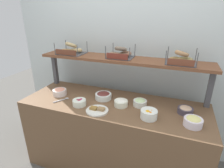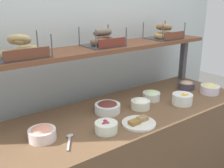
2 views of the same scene
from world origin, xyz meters
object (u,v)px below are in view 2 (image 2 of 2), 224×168
(bowl_cream_cheese, at_px, (141,103))
(serving_plate_white, at_px, (139,123))
(bowl_lox_spread, at_px, (42,133))
(serving_spoon_near_plate, at_px, (69,139))
(bagel_basket_sesame, at_px, (20,49))
(bowl_beet_salad, at_px, (106,127))
(bowl_chocolate_spread, at_px, (107,107))
(bowl_hummus, at_px, (186,85))
(bagel_basket_everything, at_px, (164,33))
(bowl_fruit_salad, at_px, (182,99))
(bowl_scallion_spread, at_px, (151,95))
(bagel_basket_poppy, at_px, (103,39))
(bowl_egg_salad, at_px, (210,89))

(bowl_cream_cheese, relative_size, serving_plate_white, 0.64)
(bowl_lox_spread, distance_m, serving_spoon_near_plate, 0.16)
(bowl_cream_cheese, distance_m, bagel_basket_sesame, 0.91)
(bowl_cream_cheese, distance_m, bowl_beet_salad, 0.43)
(bowl_chocolate_spread, xyz_separation_m, bowl_hummus, (0.86, -0.01, -0.00))
(bowl_hummus, bearing_deg, bowl_cream_cheese, -172.64)
(bowl_lox_spread, bearing_deg, bagel_basket_everything, 12.67)
(bowl_fruit_salad, distance_m, bowl_scallion_spread, 0.24)
(bowl_hummus, height_order, serving_spoon_near_plate, bowl_hummus)
(bowl_fruit_salad, bearing_deg, bagel_basket_poppy, 133.93)
(bowl_chocolate_spread, bearing_deg, bowl_lox_spread, -170.81)
(bowl_egg_salad, distance_m, serving_spoon_near_plate, 1.32)
(bowl_lox_spread, distance_m, bowl_hummus, 1.38)
(bowl_lox_spread, height_order, bowl_chocolate_spread, bowl_lox_spread)
(serving_plate_white, height_order, bagel_basket_everything, bagel_basket_everything)
(serving_spoon_near_plate, bearing_deg, bagel_basket_poppy, 38.23)
(serving_plate_white, bearing_deg, bowl_cream_cheese, 45.30)
(bowl_hummus, bearing_deg, bagel_basket_poppy, 162.58)
(bowl_cream_cheese, bearing_deg, bowl_fruit_salad, -22.87)
(bowl_fruit_salad, xyz_separation_m, bowl_scallion_spread, (-0.13, 0.20, -0.00))
(bowl_chocolate_spread, distance_m, bowl_hummus, 0.86)
(bowl_fruit_salad, height_order, bowl_beet_salad, bowl_fruit_salad)
(bowl_hummus, bearing_deg, bowl_beet_salad, -167.93)
(bowl_lox_spread, bearing_deg, bowl_scallion_spread, 4.25)
(bowl_beet_salad, relative_size, bagel_basket_poppy, 0.50)
(serving_plate_white, bearing_deg, bowl_egg_salad, 4.58)
(bagel_basket_poppy, bearing_deg, bowl_fruit_salad, -46.07)
(bowl_lox_spread, bearing_deg, bagel_basket_sesame, 86.67)
(bowl_egg_salad, relative_size, bowl_cream_cheese, 1.11)
(bowl_lox_spread, height_order, bowl_hummus, bowl_lox_spread)
(serving_spoon_near_plate, distance_m, bagel_basket_sesame, 0.62)
(bowl_scallion_spread, bearing_deg, bagel_basket_poppy, 141.37)
(serving_spoon_near_plate, bearing_deg, bowl_hummus, 7.98)
(bowl_chocolate_spread, bearing_deg, bagel_basket_poppy, 62.16)
(serving_plate_white, bearing_deg, bowl_fruit_salad, 6.32)
(bowl_hummus, xyz_separation_m, bagel_basket_poppy, (-0.74, 0.23, 0.44))
(bowl_cream_cheese, bearing_deg, serving_plate_white, -134.70)
(bowl_fruit_salad, height_order, bagel_basket_everything, bagel_basket_everything)
(bowl_fruit_salad, xyz_separation_m, bagel_basket_poppy, (-0.43, 0.44, 0.43))
(bowl_beet_salad, bearing_deg, bowl_hummus, 12.07)
(bowl_egg_salad, distance_m, bowl_fruit_salad, 0.37)
(bowl_cream_cheese, distance_m, bagel_basket_everything, 0.74)
(serving_spoon_near_plate, xyz_separation_m, bagel_basket_poppy, (0.52, 0.41, 0.47))
(bowl_egg_salad, relative_size, bagel_basket_poppy, 0.56)
(bowl_hummus, height_order, bagel_basket_everything, bagel_basket_everything)
(bowl_chocolate_spread, relative_size, bagel_basket_poppy, 0.65)
(serving_spoon_near_plate, bearing_deg, bowl_chocolate_spread, 24.65)
(bowl_chocolate_spread, bearing_deg, bowl_cream_cheese, -20.40)
(bowl_hummus, height_order, serving_plate_white, bowl_hummus)
(bowl_fruit_salad, xyz_separation_m, bowl_chocolate_spread, (-0.55, 0.22, -0.00))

